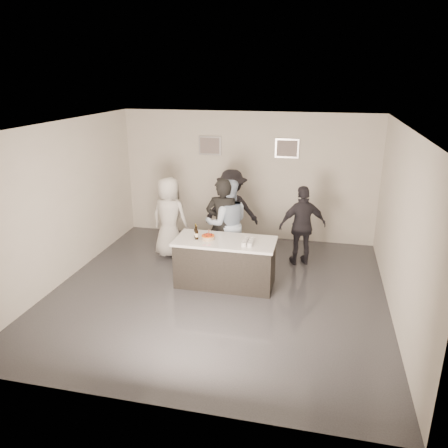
{
  "coord_description": "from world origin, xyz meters",
  "views": [
    {
      "loc": [
        1.71,
        -6.98,
        3.8
      ],
      "look_at": [
        0.0,
        0.5,
        1.15
      ],
      "focal_mm": 35.0,
      "sensor_mm": 36.0,
      "label": 1
    }
  ],
  "objects_px": {
    "bar_counter": "(225,262)",
    "person_guest_back": "(232,210)",
    "beer_bottle_b": "(197,233)",
    "person_main_blue": "(227,224)",
    "person_main_black": "(223,224)",
    "beer_bottle_a": "(196,231)",
    "person_guest_left": "(170,217)",
    "person_guest_right": "(303,226)",
    "cake": "(208,237)"
  },
  "relations": [
    {
      "from": "bar_counter",
      "to": "person_guest_back",
      "type": "relative_size",
      "value": 1.02
    },
    {
      "from": "beer_bottle_b",
      "to": "person_main_blue",
      "type": "height_order",
      "value": "person_main_blue"
    },
    {
      "from": "beer_bottle_b",
      "to": "person_guest_back",
      "type": "xyz_separation_m",
      "value": [
        0.26,
        1.92,
        -0.12
      ]
    },
    {
      "from": "person_main_blue",
      "to": "person_guest_back",
      "type": "xyz_separation_m",
      "value": [
        -0.12,
        0.99,
        -0.01
      ]
    },
    {
      "from": "beer_bottle_b",
      "to": "person_main_black",
      "type": "xyz_separation_m",
      "value": [
        0.32,
        0.79,
        -0.08
      ]
    },
    {
      "from": "beer_bottle_a",
      "to": "bar_counter",
      "type": "bearing_deg",
      "value": -0.73
    },
    {
      "from": "bar_counter",
      "to": "person_main_blue",
      "type": "height_order",
      "value": "person_main_blue"
    },
    {
      "from": "beer_bottle_a",
      "to": "person_guest_back",
      "type": "relative_size",
      "value": 0.14
    },
    {
      "from": "person_main_blue",
      "to": "person_guest_left",
      "type": "relative_size",
      "value": 1.05
    },
    {
      "from": "beer_bottle_b",
      "to": "beer_bottle_a",
      "type": "bearing_deg",
      "value": 115.3
    },
    {
      "from": "bar_counter",
      "to": "person_guest_right",
      "type": "height_order",
      "value": "person_guest_right"
    },
    {
      "from": "beer_bottle_a",
      "to": "person_main_black",
      "type": "relative_size",
      "value": 0.14
    },
    {
      "from": "bar_counter",
      "to": "person_guest_right",
      "type": "distance_m",
      "value": 1.9
    },
    {
      "from": "beer_bottle_a",
      "to": "person_guest_left",
      "type": "relative_size",
      "value": 0.15
    },
    {
      "from": "person_main_blue",
      "to": "person_guest_right",
      "type": "distance_m",
      "value": 1.55
    },
    {
      "from": "bar_counter",
      "to": "cake",
      "type": "relative_size",
      "value": 7.65
    },
    {
      "from": "bar_counter",
      "to": "person_main_black",
      "type": "xyz_separation_m",
      "value": [
        -0.21,
        0.72,
        0.5
      ]
    },
    {
      "from": "bar_counter",
      "to": "person_guest_left",
      "type": "height_order",
      "value": "person_guest_left"
    },
    {
      "from": "bar_counter",
      "to": "beer_bottle_a",
      "type": "xyz_separation_m",
      "value": [
        -0.56,
        0.01,
        0.58
      ]
    },
    {
      "from": "cake",
      "to": "bar_counter",
      "type": "bearing_deg",
      "value": 7.23
    },
    {
      "from": "person_main_blue",
      "to": "person_guest_back",
      "type": "bearing_deg",
      "value": -101.27
    },
    {
      "from": "person_main_blue",
      "to": "person_guest_right",
      "type": "relative_size",
      "value": 1.1
    },
    {
      "from": "beer_bottle_b",
      "to": "person_main_blue",
      "type": "relative_size",
      "value": 0.14
    },
    {
      "from": "person_guest_right",
      "to": "person_guest_back",
      "type": "height_order",
      "value": "person_guest_back"
    },
    {
      "from": "person_main_black",
      "to": "person_guest_back",
      "type": "bearing_deg",
      "value": -90.93
    },
    {
      "from": "beer_bottle_a",
      "to": "person_guest_right",
      "type": "bearing_deg",
      "value": 34.15
    },
    {
      "from": "beer_bottle_a",
      "to": "person_guest_back",
      "type": "bearing_deg",
      "value": 80.74
    },
    {
      "from": "person_guest_left",
      "to": "cake",
      "type": "bearing_deg",
      "value": 147.67
    },
    {
      "from": "beer_bottle_b",
      "to": "person_main_black",
      "type": "height_order",
      "value": "person_main_black"
    },
    {
      "from": "bar_counter",
      "to": "cake",
      "type": "distance_m",
      "value": 0.58
    },
    {
      "from": "bar_counter",
      "to": "person_guest_back",
      "type": "height_order",
      "value": "person_guest_back"
    },
    {
      "from": "bar_counter",
      "to": "beer_bottle_b",
      "type": "relative_size",
      "value": 7.15
    },
    {
      "from": "person_main_black",
      "to": "cake",
      "type": "bearing_deg",
      "value": 77.81
    },
    {
      "from": "beer_bottle_a",
      "to": "beer_bottle_b",
      "type": "bearing_deg",
      "value": -64.7
    },
    {
      "from": "person_main_black",
      "to": "beer_bottle_a",
      "type": "bearing_deg",
      "value": 59.19
    },
    {
      "from": "cake",
      "to": "person_main_blue",
      "type": "xyz_separation_m",
      "value": [
        0.17,
        0.89,
        -0.02
      ]
    },
    {
      "from": "person_guest_right",
      "to": "person_guest_back",
      "type": "distance_m",
      "value": 1.69
    },
    {
      "from": "beer_bottle_a",
      "to": "person_guest_back",
      "type": "height_order",
      "value": "person_guest_back"
    },
    {
      "from": "cake",
      "to": "person_main_blue",
      "type": "height_order",
      "value": "person_main_blue"
    },
    {
      "from": "beer_bottle_b",
      "to": "person_main_blue",
      "type": "bearing_deg",
      "value": 68.04
    },
    {
      "from": "beer_bottle_b",
      "to": "person_guest_right",
      "type": "height_order",
      "value": "person_guest_right"
    },
    {
      "from": "beer_bottle_b",
      "to": "person_guest_left",
      "type": "bearing_deg",
      "value": 128.91
    },
    {
      "from": "bar_counter",
      "to": "person_guest_right",
      "type": "relative_size",
      "value": 1.11
    },
    {
      "from": "person_main_black",
      "to": "person_main_blue",
      "type": "relative_size",
      "value": 1.03
    },
    {
      "from": "beer_bottle_a",
      "to": "person_main_blue",
      "type": "xyz_separation_m",
      "value": [
        0.42,
        0.84,
        -0.11
      ]
    },
    {
      "from": "bar_counter",
      "to": "person_main_blue",
      "type": "distance_m",
      "value": 0.98
    },
    {
      "from": "cake",
      "to": "person_main_blue",
      "type": "bearing_deg",
      "value": 79.4
    },
    {
      "from": "cake",
      "to": "person_guest_back",
      "type": "xyz_separation_m",
      "value": [
        0.05,
        1.88,
        -0.03
      ]
    },
    {
      "from": "beer_bottle_a",
      "to": "beer_bottle_b",
      "type": "height_order",
      "value": "same"
    },
    {
      "from": "person_main_blue",
      "to": "cake",
      "type": "bearing_deg",
      "value": 61.35
    }
  ]
}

